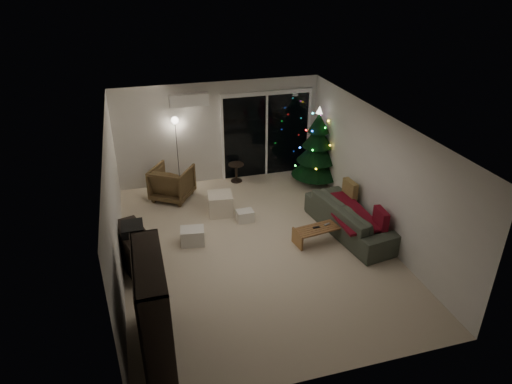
% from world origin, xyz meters
% --- Properties ---
extents(room, '(6.50, 7.51, 2.60)m').
position_xyz_m(room, '(0.46, 1.49, 1.02)').
color(room, beige).
rests_on(room, ground).
extents(bookshelf, '(0.90, 1.58, 1.54)m').
position_xyz_m(bookshelf, '(-2.25, -2.13, 0.77)').
color(bookshelf, black).
rests_on(bookshelf, floor).
extents(media_cabinet, '(0.77, 1.27, 0.74)m').
position_xyz_m(media_cabinet, '(-2.25, -0.04, 0.37)').
color(media_cabinet, black).
rests_on(media_cabinet, floor).
extents(stereo, '(0.38, 0.45, 0.16)m').
position_xyz_m(stereo, '(-2.25, -0.04, 0.82)').
color(stereo, black).
rests_on(stereo, media_cabinet).
extents(armchair, '(1.18, 1.19, 0.79)m').
position_xyz_m(armchair, '(-1.30, 2.52, 0.40)').
color(armchair, '#4E3C24').
rests_on(armchair, floor).
extents(ottoman, '(0.57, 0.57, 0.47)m').
position_xyz_m(ottoman, '(-0.38, 1.50, 0.23)').
color(ottoman, beige).
rests_on(ottoman, floor).
extents(cardboard_box_a, '(0.50, 0.41, 0.33)m').
position_xyz_m(cardboard_box_a, '(-1.15, 0.47, 0.16)').
color(cardboard_box_a, white).
rests_on(cardboard_box_a, floor).
extents(cardboard_box_b, '(0.36, 0.28, 0.25)m').
position_xyz_m(cardboard_box_b, '(0.06, 1.03, 0.12)').
color(cardboard_box_b, white).
rests_on(cardboard_box_b, floor).
extents(side_table, '(0.42, 0.42, 0.48)m').
position_xyz_m(side_table, '(0.35, 3.00, 0.24)').
color(side_table, black).
rests_on(side_table, floor).
extents(floor_lamp, '(0.27, 0.27, 1.68)m').
position_xyz_m(floor_lamp, '(-1.05, 3.27, 0.84)').
color(floor_lamp, black).
rests_on(floor_lamp, floor).
extents(sofa, '(1.23, 2.40, 0.67)m').
position_xyz_m(sofa, '(2.05, 0.01, 0.33)').
color(sofa, '#353C31').
rests_on(sofa, floor).
extents(sofa_throw, '(0.71, 1.65, 0.05)m').
position_xyz_m(sofa_throw, '(1.95, 0.01, 0.48)').
color(sofa_throw, maroon).
rests_on(sofa_throw, sofa).
extents(cushion_a, '(0.17, 0.45, 0.44)m').
position_xyz_m(cushion_a, '(2.30, 0.66, 0.60)').
color(cushion_a, '#A78C4E').
rests_on(cushion_a, sofa).
extents(cushion_b, '(0.16, 0.45, 0.44)m').
position_xyz_m(cushion_b, '(2.30, -0.64, 0.60)').
color(cushion_b, maroon).
rests_on(cushion_b, sofa).
extents(coffee_table, '(1.17, 0.56, 0.36)m').
position_xyz_m(coffee_table, '(1.33, -0.19, 0.18)').
color(coffee_table, '#A17139').
rests_on(coffee_table, floor).
extents(remote_a, '(0.14, 0.04, 0.02)m').
position_xyz_m(remote_a, '(1.18, -0.19, 0.36)').
color(remote_a, black).
rests_on(remote_a, coffee_table).
extents(remote_b, '(0.14, 0.08, 0.02)m').
position_xyz_m(remote_b, '(1.43, -0.14, 0.36)').
color(remote_b, slate).
rests_on(remote_b, coffee_table).
extents(christmas_tree, '(1.57, 1.57, 1.96)m').
position_xyz_m(christmas_tree, '(2.25, 2.40, 0.98)').
color(christmas_tree, '#0B3415').
rests_on(christmas_tree, floor).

